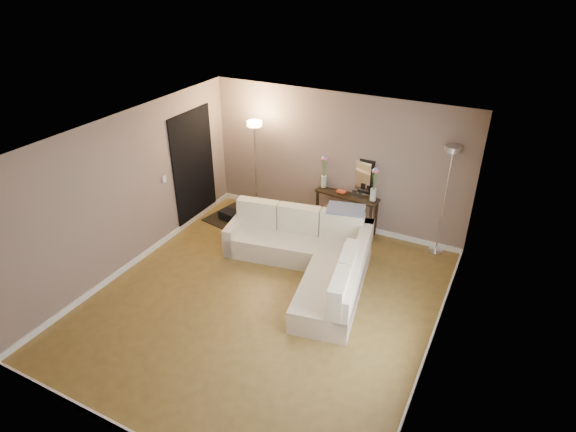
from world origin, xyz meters
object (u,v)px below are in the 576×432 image
at_px(floor_lamp_lit, 255,151).
at_px(floor_lamp_unlit, 448,180).
at_px(sectional_sofa, 311,255).
at_px(console_table, 343,209).

height_order(floor_lamp_lit, floor_lamp_unlit, floor_lamp_unlit).
height_order(sectional_sofa, floor_lamp_unlit, floor_lamp_unlit).
bearing_deg(sectional_sofa, floor_lamp_lit, 144.12).
height_order(sectional_sofa, floor_lamp_lit, floor_lamp_lit).
distance_m(console_table, floor_lamp_lit, 2.00).
height_order(console_table, floor_lamp_unlit, floor_lamp_unlit).
distance_m(sectional_sofa, console_table, 1.58).
relative_size(sectional_sofa, floor_lamp_unlit, 1.43).
bearing_deg(floor_lamp_unlit, floor_lamp_lit, -175.57).
height_order(console_table, floor_lamp_lit, floor_lamp_lit).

